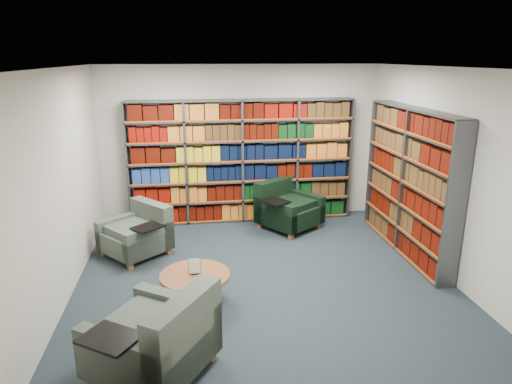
{
  "coord_description": "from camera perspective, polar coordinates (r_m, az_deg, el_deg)",
  "views": [
    {
      "loc": [
        -0.92,
        -5.63,
        2.93
      ],
      "look_at": [
        0.0,
        0.6,
        1.05
      ],
      "focal_mm": 32.0,
      "sensor_mm": 36.0,
      "label": 1
    }
  ],
  "objects": [
    {
      "name": "bookshelf_right",
      "position": [
        7.27,
        18.58,
        1.14
      ],
      "size": [
        0.28,
        2.5,
        2.2
      ],
      "color": "#47494F",
      "rests_on": "ground"
    },
    {
      "name": "chair_teal_front",
      "position": [
        4.59,
        -11.92,
        -17.95
      ],
      "size": [
        1.35,
        1.35,
        0.89
      ],
      "color": "#021D36",
      "rests_on": "ground"
    },
    {
      "name": "room_shell",
      "position": [
        5.91,
        0.85,
        1.6
      ],
      "size": [
        5.02,
        5.02,
        2.82
      ],
      "color": "#19242D",
      "rests_on": "ground"
    },
    {
      "name": "coffee_table",
      "position": [
        5.69,
        -7.62,
        -10.86
      ],
      "size": [
        0.85,
        0.85,
        0.6
      ],
      "color": "brown",
      "rests_on": "ground"
    },
    {
      "name": "bookshelf_back",
      "position": [
        8.23,
        -1.78,
        3.76
      ],
      "size": [
        4.0,
        0.28,
        2.2
      ],
      "color": "#47494F",
      "rests_on": "ground"
    },
    {
      "name": "chair_teal_left",
      "position": [
        7.24,
        -14.33,
        -5.13
      ],
      "size": [
        1.19,
        1.19,
        0.77
      ],
      "color": "#021D36",
      "rests_on": "ground"
    },
    {
      "name": "chair_green_right",
      "position": [
        8.11,
        3.72,
        -2.12
      ],
      "size": [
        1.25,
        1.25,
        0.82
      ],
      "color": "black",
      "rests_on": "ground"
    }
  ]
}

